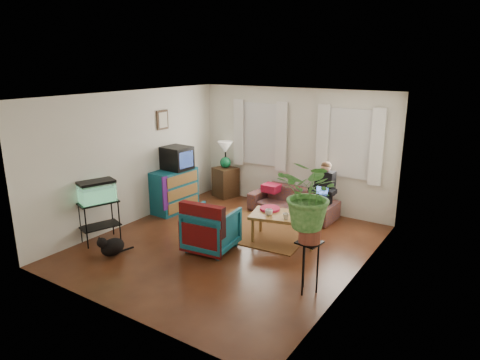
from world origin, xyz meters
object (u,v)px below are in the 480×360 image
Objects in this scene: aquarium_stand at (100,222)px; plant_stand at (308,267)px; dresser at (174,190)px; armchair at (212,227)px; sofa at (293,198)px; side_table at (226,182)px; coffee_table at (285,228)px.

plant_stand is (3.84, 0.43, 0.01)m from aquarium_stand.
dresser is 2.17m from armchair.
sofa is 2.43× the size of plant_stand.
side_table is at bearing 103.31° from aquarium_stand.
coffee_table is (0.89, 1.00, -0.15)m from armchair.
sofa is 1.84× the size of dresser.
coffee_table is at bearing 127.83° from plant_stand.
dresser is 4.13m from plant_stand.
plant_stand reaches higher than coffee_table.
armchair is (-0.38, -2.33, 0.04)m from sofa.
sofa reaches higher than coffee_table.
aquarium_stand is 3.31m from coffee_table.
sofa is at bearing 96.58° from coffee_table.
dresser is 2.76m from coffee_table.
side_table is 0.92× the size of plant_stand.
side_table is at bearing 79.99° from dresser.
sofa is at bearing -7.31° from side_table.
sofa is 2.36m from armchair.
armchair reaches higher than side_table.
aquarium_stand is (-0.35, -3.40, 0.02)m from side_table.
side_table is at bearing -65.78° from armchair.
coffee_table is (2.75, 1.83, -0.12)m from aquarium_stand.
aquarium_stand is at bearing -122.76° from sofa.
side_table is at bearing 139.57° from plant_stand.
armchair is at bearing -145.95° from coffee_table.
dresser is at bearing -103.30° from side_table.
plant_stand is at bearing -57.10° from sofa.
aquarium_stand is 3.86m from plant_stand.
dresser is (-2.24, -1.20, 0.09)m from sofa.
armchair is 1.35m from coffee_table.
dresser reaches higher than armchair.
sofa is at bearing -105.61° from armchair.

